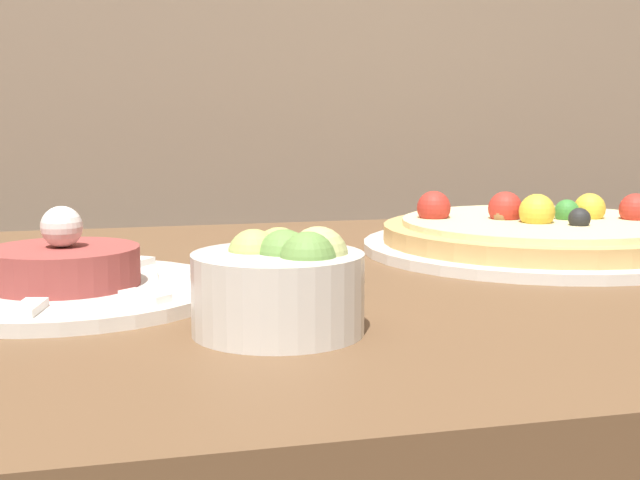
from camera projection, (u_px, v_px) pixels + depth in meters
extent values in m
cube|color=brown|center=(312.00, 297.00, 0.78)|extent=(1.48, 0.76, 0.03)
cylinder|color=silver|center=(540.00, 247.00, 0.92)|extent=(0.36, 0.36, 0.01)
cylinder|color=tan|center=(540.00, 234.00, 0.92)|extent=(0.32, 0.32, 0.02)
cylinder|color=beige|center=(541.00, 223.00, 0.91)|extent=(0.28, 0.28, 0.01)
sphere|color=#B22D23|center=(636.00, 210.00, 0.92)|extent=(0.03, 0.03, 0.03)
sphere|color=gold|center=(590.00, 209.00, 0.93)|extent=(0.03, 0.03, 0.03)
sphere|color=#B22D23|center=(434.00, 208.00, 0.93)|extent=(0.04, 0.04, 0.04)
sphere|color=#997047|center=(503.00, 212.00, 0.92)|extent=(0.02, 0.02, 0.02)
sphere|color=#387F33|center=(567.00, 212.00, 0.92)|extent=(0.03, 0.03, 0.03)
sphere|color=gold|center=(537.00, 212.00, 0.89)|extent=(0.04, 0.04, 0.04)
sphere|color=#B22D23|center=(505.00, 209.00, 0.92)|extent=(0.04, 0.04, 0.04)
sphere|color=black|center=(579.00, 219.00, 0.87)|extent=(0.02, 0.02, 0.02)
sphere|color=gold|center=(438.00, 209.00, 0.94)|extent=(0.02, 0.02, 0.02)
cylinder|color=silver|center=(64.00, 292.00, 0.69)|extent=(0.25, 0.25, 0.01)
cylinder|color=#933D38|center=(63.00, 266.00, 0.69)|extent=(0.12, 0.12, 0.03)
sphere|color=silver|center=(62.00, 227.00, 0.69)|extent=(0.03, 0.03, 0.03)
cube|color=white|center=(183.00, 276.00, 0.72)|extent=(0.04, 0.02, 0.01)
cube|color=white|center=(135.00, 263.00, 0.78)|extent=(0.04, 0.04, 0.01)
cube|color=white|center=(42.00, 263.00, 0.77)|extent=(0.02, 0.04, 0.01)
cube|color=white|center=(29.00, 308.00, 0.60)|extent=(0.02, 0.04, 0.01)
cube|color=white|center=(145.00, 296.00, 0.64)|extent=(0.04, 0.04, 0.01)
cylinder|color=silver|center=(278.00, 293.00, 0.58)|extent=(0.11, 0.11, 0.05)
sphere|color=#A3B25B|center=(254.00, 255.00, 0.59)|extent=(0.03, 0.03, 0.03)
sphere|color=#A3B25B|center=(289.00, 257.00, 0.58)|extent=(0.03, 0.03, 0.03)
sphere|color=#A3B25B|center=(279.00, 253.00, 0.60)|extent=(0.03, 0.03, 0.03)
sphere|color=#668E42|center=(308.00, 260.00, 0.57)|extent=(0.04, 0.04, 0.04)
sphere|color=#668E42|center=(284.00, 257.00, 0.58)|extent=(0.04, 0.04, 0.04)
sphere|color=#B7BC70|center=(318.00, 256.00, 0.58)|extent=(0.04, 0.04, 0.04)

